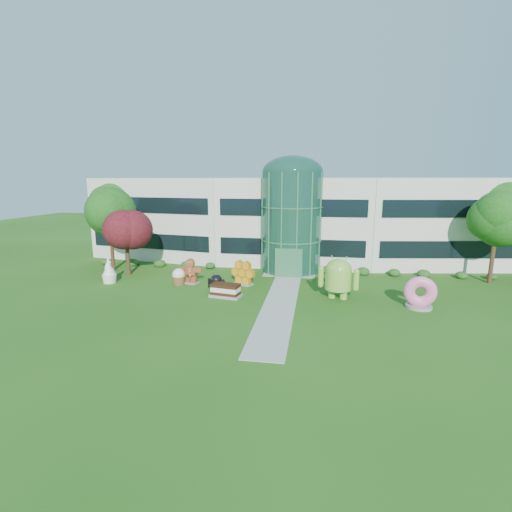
% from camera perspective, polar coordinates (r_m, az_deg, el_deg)
% --- Properties ---
extents(ground, '(140.00, 140.00, 0.00)m').
position_cam_1_polar(ground, '(26.88, 3.42, -8.18)').
color(ground, '#215114').
rests_on(ground, ground).
extents(building, '(46.00, 15.00, 9.30)m').
position_cam_1_polar(building, '(43.47, 6.04, 5.68)').
color(building, beige).
rests_on(building, ground).
extents(atrium, '(6.00, 6.00, 9.80)m').
position_cam_1_polar(atrium, '(37.49, 5.48, 5.14)').
color(atrium, '#194738').
rests_on(atrium, ground).
extents(walkway, '(2.40, 20.00, 0.04)m').
position_cam_1_polar(walkway, '(28.76, 3.85, -6.80)').
color(walkway, '#9E9E93').
rests_on(walkway, ground).
extents(tree_red, '(4.00, 4.00, 6.00)m').
position_cam_1_polar(tree_red, '(37.84, -19.24, 1.69)').
color(tree_red, '#3F0C14').
rests_on(tree_red, ground).
extents(trees_backdrop, '(52.00, 8.00, 8.40)m').
position_cam_1_polar(trees_backdrop, '(38.57, 5.57, 4.27)').
color(trees_backdrop, '#174B12').
rests_on(trees_backdrop, ground).
extents(android_green, '(3.69, 2.88, 3.72)m').
position_cam_1_polar(android_green, '(29.41, 12.56, -2.91)').
color(android_green, '#7AB73A').
rests_on(android_green, ground).
extents(android_black, '(1.68, 1.25, 1.76)m').
position_cam_1_polar(android_black, '(30.62, -6.13, -4.01)').
color(android_black, black).
rests_on(android_black, ground).
extents(donut, '(2.42, 1.36, 2.40)m').
position_cam_1_polar(donut, '(29.25, 23.91, -5.06)').
color(donut, '#EB5993').
rests_on(donut, ground).
extents(gingerbread, '(2.65, 1.55, 2.30)m').
position_cam_1_polar(gingerbread, '(33.57, -10.02, -2.25)').
color(gingerbread, maroon).
rests_on(gingerbread, ground).
extents(ice_cream_sandwich, '(2.61, 1.63, 1.08)m').
position_cam_1_polar(ice_cream_sandwich, '(29.49, -4.72, -5.28)').
color(ice_cream_sandwich, black).
rests_on(ice_cream_sandwich, ground).
extents(honeycomb, '(2.65, 1.85, 1.97)m').
position_cam_1_polar(honeycomb, '(32.70, -2.01, -2.75)').
color(honeycomb, orange).
rests_on(honeycomb, ground).
extents(froyo, '(1.53, 1.53, 2.32)m').
position_cam_1_polar(froyo, '(35.77, -21.69, -2.04)').
color(froyo, white).
rests_on(froyo, ground).
extents(cupcake, '(1.57, 1.57, 1.45)m').
position_cam_1_polar(cupcake, '(33.54, -11.80, -3.09)').
color(cupcake, white).
rests_on(cupcake, ground).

